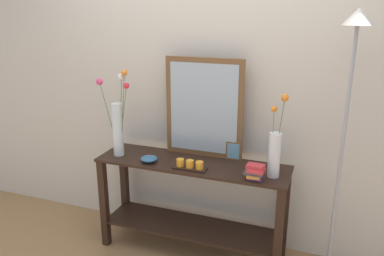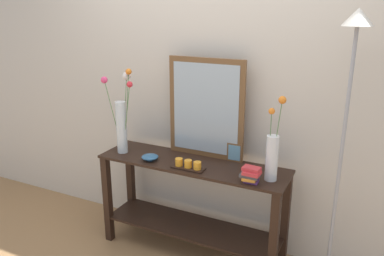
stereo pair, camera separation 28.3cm
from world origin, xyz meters
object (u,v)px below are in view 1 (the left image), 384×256
object	(u,v)px
candle_tray	(190,165)
decorative_bowl	(149,159)
tall_vase_left	(118,121)
picture_frame_small	(233,151)
floor_lamp	(347,110)
vase_right	(275,151)
console_table	(192,197)
mirror_leaning	(204,108)
book_stack	(255,172)

from	to	relation	value
candle_tray	decorative_bowl	xyz separation A→B (m)	(-0.34, 0.02, -0.00)
tall_vase_left	picture_frame_small	world-z (taller)	tall_vase_left
tall_vase_left	floor_lamp	xyz separation A→B (m)	(1.63, 0.05, 0.23)
vase_right	floor_lamp	world-z (taller)	floor_lamp
decorative_bowl	floor_lamp	xyz separation A→B (m)	(1.34, 0.11, 0.48)
console_table	mirror_leaning	size ratio (longest dim) A/B	1.91
candle_tray	tall_vase_left	bearing A→B (deg)	173.09
tall_vase_left	picture_frame_small	bearing A→B (deg)	13.19
candle_tray	floor_lamp	distance (m)	1.12
mirror_leaning	picture_frame_small	distance (m)	0.40
console_table	floor_lamp	world-z (taller)	floor_lamp
picture_frame_small	floor_lamp	xyz separation A→B (m)	(0.76, -0.15, 0.43)
mirror_leaning	tall_vase_left	distance (m)	0.67
console_table	decorative_bowl	xyz separation A→B (m)	(-0.31, -0.10, 0.32)
decorative_bowl	book_stack	xyz separation A→B (m)	(0.81, -0.03, 0.03)
candle_tray	book_stack	world-z (taller)	book_stack
candle_tray	decorative_bowl	bearing A→B (deg)	176.87
console_table	book_stack	bearing A→B (deg)	-15.09
console_table	tall_vase_left	world-z (taller)	tall_vase_left
tall_vase_left	book_stack	distance (m)	1.13
console_table	tall_vase_left	distance (m)	0.83
book_stack	floor_lamp	world-z (taller)	floor_lamp
decorative_bowl	book_stack	distance (m)	0.81
floor_lamp	candle_tray	bearing A→B (deg)	-172.83
picture_frame_small	floor_lamp	distance (m)	0.89
mirror_leaning	tall_vase_left	xyz separation A→B (m)	(-0.63, -0.22, -0.11)
vase_right	picture_frame_small	bearing A→B (deg)	149.54
picture_frame_small	floor_lamp	bearing A→B (deg)	-11.46
candle_tray	book_stack	xyz separation A→B (m)	(0.48, -0.02, 0.03)
tall_vase_left	vase_right	xyz separation A→B (m)	(1.21, 0.01, -0.09)
floor_lamp	book_stack	bearing A→B (deg)	-164.94
mirror_leaning	vase_right	distance (m)	0.65
candle_tray	picture_frame_small	world-z (taller)	picture_frame_small
candle_tray	book_stack	size ratio (longest dim) A/B	1.79
mirror_leaning	tall_vase_left	bearing A→B (deg)	-161.11
vase_right	decorative_bowl	bearing A→B (deg)	-175.99
picture_frame_small	book_stack	bearing A→B (deg)	-52.82
vase_right	mirror_leaning	bearing A→B (deg)	160.27
tall_vase_left	floor_lamp	bearing A→B (deg)	1.80
console_table	vase_right	distance (m)	0.78
candle_tray	decorative_bowl	size ratio (longest dim) A/B	1.91
tall_vase_left	vase_right	bearing A→B (deg)	0.35
book_stack	mirror_leaning	bearing A→B (deg)	146.77
vase_right	book_stack	xyz separation A→B (m)	(-0.11, -0.10, -0.13)
decorative_bowl	book_stack	bearing A→B (deg)	-2.47
mirror_leaning	vase_right	xyz separation A→B (m)	(0.58, -0.21, -0.19)
tall_vase_left	floor_lamp	distance (m)	1.65
console_table	mirror_leaning	xyz separation A→B (m)	(0.03, 0.17, 0.68)
console_table	picture_frame_small	world-z (taller)	picture_frame_small
mirror_leaning	vase_right	size ratio (longest dim) A/B	1.31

